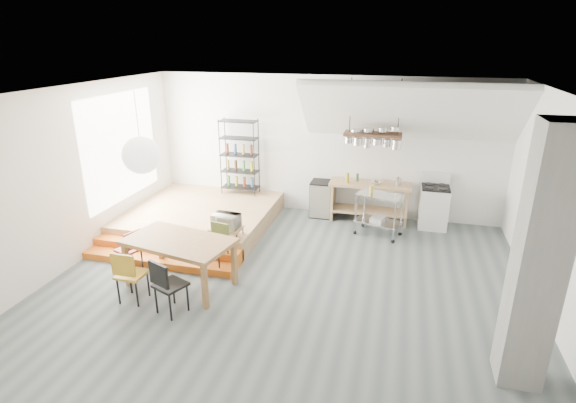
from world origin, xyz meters
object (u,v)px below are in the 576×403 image
(stove, at_px, (434,206))
(dining_table, at_px, (179,245))
(rolling_cart, at_px, (379,209))
(mini_fridge, at_px, (322,199))

(stove, distance_m, dining_table, 5.60)
(stove, bearing_deg, rolling_cart, -146.83)
(mini_fridge, bearing_deg, stove, -1.01)
(stove, distance_m, mini_fridge, 2.50)
(dining_table, bearing_deg, mini_fridge, 76.37)
(dining_table, bearing_deg, stove, 52.26)
(stove, bearing_deg, dining_table, -139.18)
(dining_table, xyz_separation_m, rolling_cart, (3.09, 2.91, -0.16))
(rolling_cart, bearing_deg, stove, 51.30)
(stove, relative_size, dining_table, 0.61)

